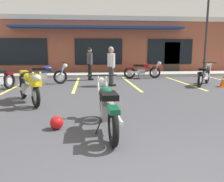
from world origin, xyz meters
The scene contains 14 objects.
ground_plane centered at (0.00, 3.90, 0.00)m, with size 80.00×80.00×0.00m, color #3D3D42.
sidewalk_kerb centered at (0.00, 12.12, 0.07)m, with size 22.00×1.80×0.14m, color #A8A59E.
brick_storefront_building centered at (0.00, 16.32, 1.90)m, with size 18.48×6.40×3.79m.
painted_stall_lines centered at (0.00, 8.52, 0.00)m, with size 12.67×4.80×0.01m.
motorcycle_foreground_classic centered at (-0.35, 2.22, 0.46)m, with size 0.66×2.11×0.98m.
motorcycle_red_sportbike centered at (4.36, 7.59, 0.46)m, with size 1.53×1.76×0.98m.
motorcycle_black_cruiser centered at (-2.37, 4.71, 0.53)m, with size 1.24×1.93×0.98m.
motorcycle_silver_naked centered at (-2.64, 8.45, 0.46)m, with size 2.02×1.04×0.98m.
motorcycle_green_cafe_racer centered at (2.28, 10.39, 0.46)m, with size 2.11×0.66×0.98m.
person_in_black_shirt centered at (0.28, 7.79, 0.95)m, with size 0.34×0.61×1.68m.
person_in_shorts_foreground centered at (-0.62, 9.93, 0.95)m, with size 0.34×0.61×1.68m.
helmet_on_pavement centered at (-1.31, 2.40, 0.13)m, with size 0.26×0.26×0.26m.
traffic_cone centered at (4.94, 7.07, 0.26)m, with size 0.34×0.34×0.53m.
parking_lot_lamp_post centered at (6.13, 10.91, 3.29)m, with size 0.24×0.76×5.09m.
Camera 1 is at (-0.68, -1.88, 1.48)m, focal length 36.47 mm.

